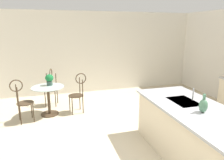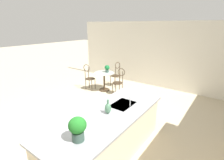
% 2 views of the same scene
% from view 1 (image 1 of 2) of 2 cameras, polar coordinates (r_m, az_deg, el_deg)
% --- Properties ---
extents(wall_left_window, '(0.12, 7.80, 2.70)m').
position_cam_1_polar(wall_left_window, '(7.06, -5.63, 7.60)').
color(wall_left_window, silver).
rests_on(wall_left_window, ground).
extents(kitchen_island, '(2.80, 1.06, 0.92)m').
position_cam_1_polar(kitchen_island, '(3.59, 23.90, -15.18)').
color(kitchen_island, beige).
rests_on(kitchen_island, ground).
extents(bistro_table, '(0.80, 0.80, 0.74)m').
position_cam_1_polar(bistro_table, '(5.43, -17.23, -4.79)').
color(bistro_table, '#3D2D1E').
rests_on(bistro_table, ground).
extents(chair_near_window, '(0.51, 0.45, 1.04)m').
position_cam_1_polar(chair_near_window, '(6.09, -16.61, -1.44)').
color(chair_near_window, '#3D2D1E').
rests_on(chair_near_window, ground).
extents(chair_by_island, '(0.46, 0.52, 1.04)m').
position_cam_1_polar(chair_by_island, '(5.18, -23.75, -4.82)').
color(chair_by_island, '#3D2D1E').
rests_on(chair_by_island, ground).
extents(chair_toward_desk, '(0.43, 0.51, 1.04)m').
position_cam_1_polar(chair_toward_desk, '(5.38, -9.49, -3.07)').
color(chair_toward_desk, '#3D2D1E').
rests_on(chair_toward_desk, ground).
extents(sink_faucet, '(0.02, 0.02, 0.22)m').
position_cam_1_polar(sink_faucet, '(3.87, 21.64, -3.70)').
color(sink_faucet, '#B2B5BA').
rests_on(sink_faucet, kitchen_island).
extents(potted_plant_on_table, '(0.20, 0.20, 0.29)m').
position_cam_1_polar(potted_plant_on_table, '(5.43, -17.04, 0.26)').
color(potted_plant_on_table, '#385147').
rests_on(potted_plant_on_table, bistro_table).
extents(vase_on_counter, '(0.13, 0.13, 0.29)m').
position_cam_1_polar(vase_on_counter, '(3.38, 24.07, -6.47)').
color(vase_on_counter, '#4C7A5B').
rests_on(vase_on_counter, kitchen_island).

